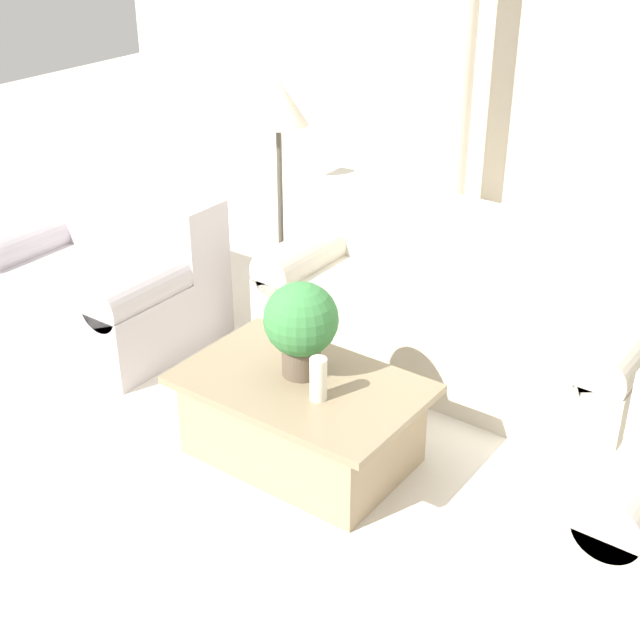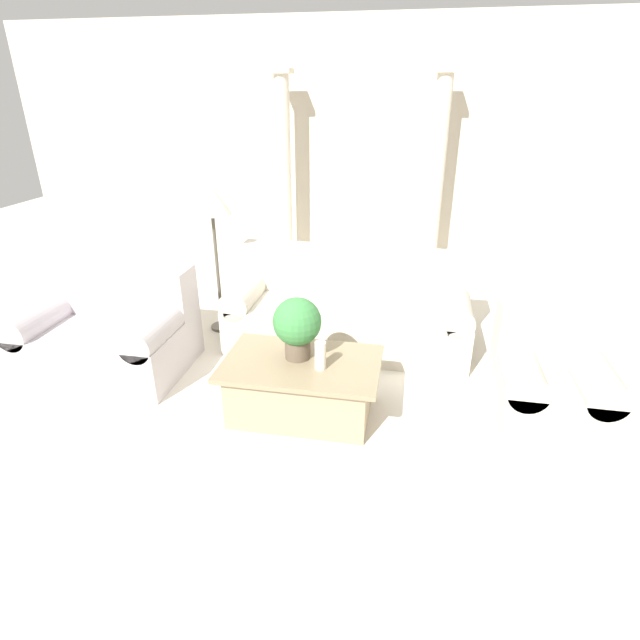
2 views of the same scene
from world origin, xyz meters
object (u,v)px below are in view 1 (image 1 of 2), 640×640
object	(u,v)px
sofa_long	(461,309)
loveseat	(106,274)
potted_plant	(302,324)
floor_lamp	(278,114)
coffee_table	(302,418)

from	to	relation	value
sofa_long	loveseat	distance (m)	2.24
sofa_long	potted_plant	distance (m)	1.33
loveseat	potted_plant	world-z (taller)	potted_plant
potted_plant	floor_lamp	size ratio (longest dim) A/B	0.32
coffee_table	potted_plant	world-z (taller)	potted_plant
sofa_long	floor_lamp	xyz separation A→B (m)	(-1.36, 0.02, 0.94)
potted_plant	sofa_long	bearing A→B (deg)	79.83
loveseat	coffee_table	world-z (taller)	loveseat
potted_plant	loveseat	bearing A→B (deg)	169.17
sofa_long	potted_plant	xyz separation A→B (m)	(-0.23, -1.26, 0.38)
loveseat	floor_lamp	xyz separation A→B (m)	(0.68, 0.93, 0.93)
potted_plant	coffee_table	bearing A→B (deg)	-56.43
coffee_table	potted_plant	size ratio (longest dim) A/B	2.45
loveseat	floor_lamp	size ratio (longest dim) A/B	0.91
floor_lamp	coffee_table	bearing A→B (deg)	-48.60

